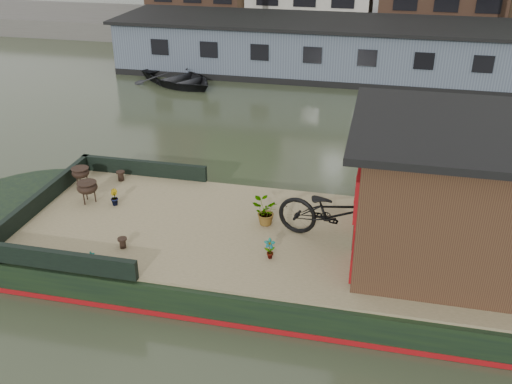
% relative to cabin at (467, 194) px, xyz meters
% --- Properties ---
extents(ground, '(120.00, 120.00, 0.00)m').
position_rel_cabin_xyz_m(ground, '(-2.19, 0.00, -1.88)').
color(ground, '#2C3220').
rests_on(ground, ground).
extents(houseboat_hull, '(14.01, 4.02, 0.60)m').
position_rel_cabin_xyz_m(houseboat_hull, '(-3.52, 0.00, -1.60)').
color(houseboat_hull, black).
rests_on(houseboat_hull, ground).
extents(houseboat_deck, '(11.80, 3.80, 0.05)m').
position_rel_cabin_xyz_m(houseboat_deck, '(-2.19, 0.00, -1.25)').
color(houseboat_deck, '#92815A').
rests_on(houseboat_deck, houseboat_hull).
extents(bow_bulwark, '(3.00, 4.00, 0.35)m').
position_rel_cabin_xyz_m(bow_bulwark, '(-7.25, 0.00, -1.05)').
color(bow_bulwark, black).
rests_on(bow_bulwark, houseboat_deck).
extents(cabin, '(4.00, 3.50, 2.42)m').
position_rel_cabin_xyz_m(cabin, '(0.00, 0.00, 0.00)').
color(cabin, '#321C13').
rests_on(cabin, houseboat_deck).
extents(bicycle, '(2.28, 1.16, 1.14)m').
position_rel_cabin_xyz_m(bicycle, '(-2.15, 0.03, -0.66)').
color(bicycle, black).
rests_on(bicycle, houseboat_deck).
extents(potted_plant_a, '(0.23, 0.18, 0.38)m').
position_rel_cabin_xyz_m(potted_plant_a, '(-3.19, -0.81, -1.04)').
color(potted_plant_a, brown).
rests_on(potted_plant_a, houseboat_deck).
extents(potted_plant_b, '(0.24, 0.24, 0.34)m').
position_rel_cabin_xyz_m(potted_plant_b, '(-6.70, 0.43, -1.06)').
color(potted_plant_b, brown).
rests_on(potted_plant_b, houseboat_deck).
extents(potted_plant_c, '(0.54, 0.48, 0.53)m').
position_rel_cabin_xyz_m(potted_plant_c, '(-3.52, 0.33, -0.96)').
color(potted_plant_c, brown).
rests_on(potted_plant_c, houseboat_deck).
extents(potted_plant_e, '(0.16, 0.17, 0.26)m').
position_rel_cabin_xyz_m(potted_plant_e, '(-6.11, -1.70, -1.10)').
color(potted_plant_e, brown).
rests_on(potted_plant_e, houseboat_deck).
extents(brazier_front, '(0.56, 0.56, 0.46)m').
position_rel_cabin_xyz_m(brazier_front, '(-7.27, 0.43, -1.00)').
color(brazier_front, black).
rests_on(brazier_front, houseboat_deck).
extents(brazier_rear, '(0.44, 0.44, 0.43)m').
position_rel_cabin_xyz_m(brazier_rear, '(-7.79, 1.09, -1.01)').
color(brazier_rear, black).
rests_on(brazier_rear, houseboat_deck).
extents(bollard_port, '(0.19, 0.19, 0.22)m').
position_rel_cabin_xyz_m(bollard_port, '(-7.07, 1.53, -1.12)').
color(bollard_port, black).
rests_on(bollard_port, houseboat_deck).
extents(bollard_stbd, '(0.17, 0.17, 0.20)m').
position_rel_cabin_xyz_m(bollard_stbd, '(-5.84, -1.06, -1.13)').
color(bollard_stbd, black).
rests_on(bollard_stbd, houseboat_deck).
extents(dinghy, '(4.31, 4.01, 0.73)m').
position_rel_cabin_xyz_m(dinghy, '(-9.21, 11.20, -1.51)').
color(dinghy, black).
rests_on(dinghy, ground).
extents(far_houseboat, '(20.40, 4.40, 2.11)m').
position_rel_cabin_xyz_m(far_houseboat, '(-2.19, 14.00, -0.91)').
color(far_houseboat, '#4D5967').
rests_on(far_houseboat, ground).
extents(quay, '(60.00, 6.00, 0.90)m').
position_rel_cabin_xyz_m(quay, '(-2.19, 20.50, -1.43)').
color(quay, '#47443F').
rests_on(quay, ground).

